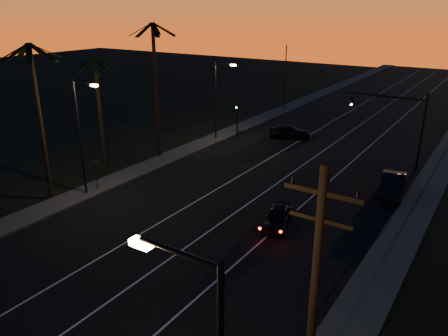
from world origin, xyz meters
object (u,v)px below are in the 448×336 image
Objects in this scene: utility_pole at (313,313)px; cross_car at (290,132)px; signal_mast at (396,114)px; right_car at (392,185)px; lead_car at (278,217)px.

cross_car is (-16.00, 33.03, -4.62)m from utility_pole.
utility_pole is 1.41× the size of signal_mast.
right_car is (-2.60, 23.01, -4.49)m from utility_pole.
right_car is 1.01× the size of cross_car.
cross_car is (-13.40, 10.01, -0.13)m from right_car.
lead_car is 0.89× the size of right_car.
right_car is at bearing -36.77° from cross_car.
signal_mast is at bearing -14.73° from cross_car.
utility_pole is 23.59m from right_car.
lead_car is (-7.70, 13.46, -4.64)m from utility_pole.
utility_pole is 1.97× the size of cross_car.
utility_pole is at bearing -83.55° from right_car.
utility_pole is 30.33m from signal_mast.
signal_mast is 17.34m from lead_car.
utility_pole is 36.99m from cross_car.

